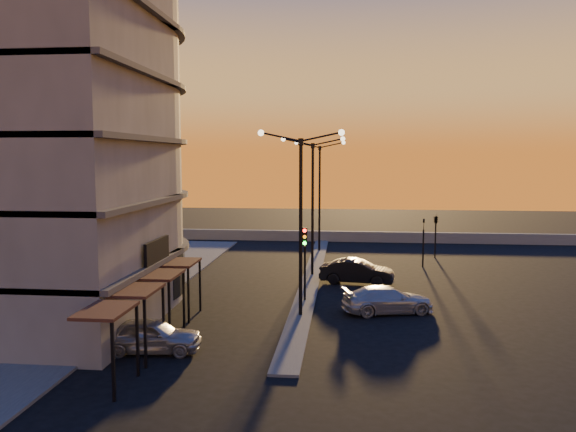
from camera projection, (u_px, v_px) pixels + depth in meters
The scene contains 14 objects.
ground at pixel (300, 317), 28.72m from camera, with size 120.00×120.00×0.00m, color black.
sidewalk_west at pixel (132, 292), 33.75m from camera, with size 5.00×40.00×0.12m, color #4D4D4A.
median at pixel (312, 275), 38.61m from camera, with size 1.20×36.00×0.12m, color #4D4D4A.
parapet at pixel (343, 236), 54.18m from camera, with size 44.00×0.50×1.00m, color slate.
building at pixel (31, 84), 28.93m from camera, with size 14.35×17.08×25.00m.
streetlamp_near at pixel (301, 208), 28.13m from camera, with size 4.32×0.32×9.51m.
streetlamp_mid at pixel (313, 195), 38.03m from camera, with size 4.32×0.32×9.51m.
streetlamp_far at pixel (320, 187), 47.92m from camera, with size 4.32×0.32×9.51m.
traffic_light_main at pixel (305, 252), 31.26m from camera, with size 0.28×0.44×4.25m.
signal_east_a at pixel (423, 241), 41.55m from camera, with size 0.13×0.16×3.60m.
signal_east_b at pixel (436, 220), 45.23m from camera, with size 0.42×1.99×3.60m.
car_hatchback at pixel (151, 335), 23.48m from camera, with size 1.70×4.22×1.44m, color #A2A3A9.
car_sedan at pixel (357, 272), 36.23m from camera, with size 1.65×4.72×1.56m, color black.
car_wagon at pixel (388, 300), 29.42m from camera, with size 1.96×4.81×1.40m, color #AFB2B7.
Camera 1 is at (2.25, -27.94, 8.17)m, focal length 35.00 mm.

